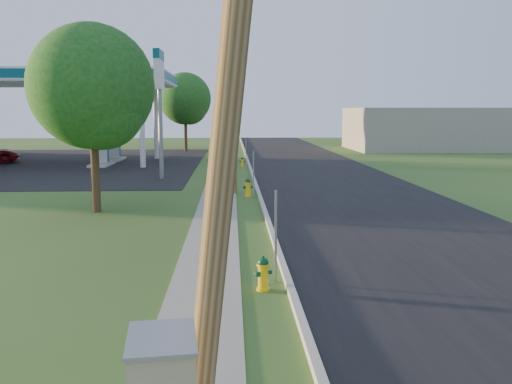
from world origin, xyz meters
TOP-DOWN VIEW (x-y plane):
  - ground_plane at (0.00, 0.00)m, footprint 140.00×140.00m
  - road at (4.50, 10.00)m, footprint 8.00×120.00m
  - curb at (0.50, 10.00)m, footprint 0.15×120.00m
  - sidewalk at (-1.25, 10.00)m, footprint 1.50×120.00m
  - forecourt at (-16.00, 32.00)m, footprint 26.00×28.00m
  - utility_pole_near at (-0.60, -1.00)m, footprint 1.40×0.32m
  - utility_pole_mid at (-0.60, 17.00)m, footprint 1.40×0.32m
  - utility_pole_far at (-0.60, 35.00)m, footprint 1.40×0.32m
  - sign_post_near at (0.25, 4.20)m, footprint 0.05×0.04m
  - sign_post_mid at (0.25, 16.00)m, footprint 0.05×0.04m
  - sign_post_far at (0.25, 28.20)m, footprint 0.05×0.04m
  - gas_canopy at (-14.00, 32.00)m, footprint 18.18×9.18m
  - fuel_pump_ne at (-9.50, 30.00)m, footprint 1.20×3.20m
  - fuel_pump_se at (-9.50, 34.00)m, footprint 1.20×3.20m
  - price_pylon at (-4.50, 22.50)m, footprint 0.34×2.04m
  - distant_building at (18.00, 45.00)m, footprint 14.00×10.00m
  - tree_verge at (-5.52, 12.67)m, footprint 4.44×4.44m
  - tree_lot at (-4.83, 43.44)m, footprint 4.76×4.76m
  - hydrant_near at (-0.05, 3.66)m, footprint 0.37×0.34m
  - hydrant_mid at (0.02, 16.04)m, footprint 0.43×0.38m
  - hydrant_far at (0.02, 28.82)m, footprint 0.35×0.31m

SIDE VIEW (x-z plane):
  - ground_plane at x=0.00m, z-range 0.00..0.00m
  - road at x=4.50m, z-range 0.00..0.02m
  - forecourt at x=-16.00m, z-range 0.00..0.02m
  - sidewalk at x=-1.25m, z-range 0.00..0.03m
  - curb at x=0.50m, z-range 0.00..0.15m
  - hydrant_far at x=0.02m, z-range -0.01..0.66m
  - hydrant_near at x=-0.05m, z-range -0.01..0.72m
  - hydrant_mid at x=0.02m, z-range -0.01..0.82m
  - fuel_pump_ne at x=-9.50m, z-range -0.23..1.67m
  - fuel_pump_se at x=-9.50m, z-range -0.23..1.67m
  - sign_post_near at x=0.25m, z-range 0.00..2.00m
  - sign_post_mid at x=0.25m, z-range 0.00..2.00m
  - sign_post_far at x=0.25m, z-range 0.00..2.00m
  - distant_building at x=18.00m, z-range 0.00..4.00m
  - tree_verge at x=-5.52m, z-range 0.97..7.70m
  - tree_lot at x=-4.83m, z-range 1.04..8.25m
  - utility_pole_near at x=-0.60m, z-range 0.06..9.54m
  - utility_pole_far at x=-0.60m, z-range 0.05..9.56m
  - utility_pole_mid at x=-0.60m, z-range 0.05..9.85m
  - price_pylon at x=-4.50m, z-range 2.01..8.86m
  - gas_canopy at x=-14.00m, z-range 2.70..9.10m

